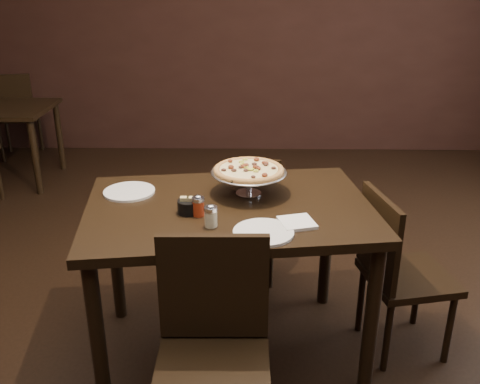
{
  "coord_description": "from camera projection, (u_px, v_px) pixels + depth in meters",
  "views": [
    {
      "loc": [
        0.17,
        -2.19,
        1.84
      ],
      "look_at": [
        0.13,
        0.14,
        0.87
      ],
      "focal_mm": 40.0,
      "sensor_mm": 36.0,
      "label": 1
    }
  ],
  "objects": [
    {
      "name": "napkin_stack",
      "position": [
        297.0,
        223.0,
        2.3
      ],
      "size": [
        0.17,
        0.17,
        0.02
      ],
      "primitive_type": "cube",
      "rotation": [
        0.0,
        0.0,
        0.27
      ],
      "color": "white",
      "rests_on": "dining_table"
    },
    {
      "name": "packet_caddy",
      "position": [
        188.0,
        206.0,
        2.4
      ],
      "size": [
        0.1,
        0.1,
        0.08
      ],
      "rotation": [
        0.0,
        0.0,
        0.0
      ],
      "color": "black",
      "rests_on": "dining_table"
    },
    {
      "name": "room",
      "position": [
        224.0,
        85.0,
        2.21
      ],
      "size": [
        6.04,
        7.04,
        2.84
      ],
      "color": "black",
      "rests_on": "ground"
    },
    {
      "name": "plate_near",
      "position": [
        263.0,
        232.0,
        2.22
      ],
      "size": [
        0.26,
        0.26,
        0.01
      ],
      "primitive_type": "cylinder",
      "color": "white",
      "rests_on": "dining_table"
    },
    {
      "name": "dining_table",
      "position": [
        229.0,
        226.0,
        2.53
      ],
      "size": [
        1.43,
        1.05,
        0.83
      ],
      "rotation": [
        0.0,
        0.0,
        0.13
      ],
      "color": "black",
      "rests_on": "ground"
    },
    {
      "name": "chair_far",
      "position": [
        241.0,
        218.0,
        3.22
      ],
      "size": [
        0.5,
        0.5,
        0.85
      ],
      "rotation": [
        0.0,
        0.0,
        3.48
      ],
      "color": "black",
      "rests_on": "ground"
    },
    {
      "name": "plate_left",
      "position": [
        129.0,
        192.0,
        2.63
      ],
      "size": [
        0.25,
        0.25,
        0.01
      ],
      "primitive_type": "cylinder",
      "color": "white",
      "rests_on": "dining_table"
    },
    {
      "name": "chair_near",
      "position": [
        213.0,
        348.0,
        2.04
      ],
      "size": [
        0.44,
        0.44,
        0.93
      ],
      "rotation": [
        0.0,
        0.0,
        0.02
      ],
      "color": "black",
      "rests_on": "ground"
    },
    {
      "name": "bg_chair_far",
      "position": [
        16.0,
        112.0,
        5.49
      ],
      "size": [
        0.49,
        0.49,
        0.9
      ],
      "rotation": [
        0.0,
        0.0,
        3.35
      ],
      "color": "black",
      "rests_on": "ground"
    },
    {
      "name": "pepper_flake_shaker",
      "position": [
        198.0,
        206.0,
        2.37
      ],
      "size": [
        0.06,
        0.06,
        0.1
      ],
      "color": "maroon",
      "rests_on": "dining_table"
    },
    {
      "name": "pizza_stand",
      "position": [
        249.0,
        170.0,
        2.57
      ],
      "size": [
        0.37,
        0.37,
        0.15
      ],
      "color": "silver",
      "rests_on": "dining_table"
    },
    {
      "name": "serving_spatula",
      "position": [
        238.0,
        179.0,
        2.47
      ],
      "size": [
        0.13,
        0.13,
        0.02
      ],
      "rotation": [
        0.0,
        0.0,
        -0.59
      ],
      "color": "silver",
      "rests_on": "pizza_stand"
    },
    {
      "name": "chair_side",
      "position": [
        397.0,
        268.0,
        2.65
      ],
      "size": [
        0.48,
        0.48,
        0.87
      ],
      "rotation": [
        0.0,
        0.0,
        1.77
      ],
      "color": "black",
      "rests_on": "ground"
    },
    {
      "name": "parmesan_shaker",
      "position": [
        211.0,
        216.0,
        2.27
      ],
      "size": [
        0.06,
        0.06,
        0.1
      ],
      "color": "beige",
      "rests_on": "dining_table"
    }
  ]
}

